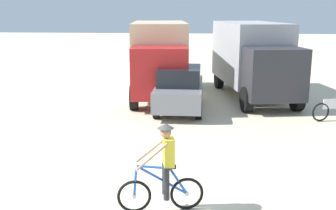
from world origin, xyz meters
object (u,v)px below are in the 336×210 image
box_truck_grey_hauler (253,56)px  cyclist_orange_shirt (164,171)px  sedan_parked (180,89)px  bicycle_spare (334,110)px  box_truck_tan_camper (160,55)px

box_truck_grey_hauler → cyclist_orange_shirt: box_truck_grey_hauler is taller
box_truck_grey_hauler → cyclist_orange_shirt: bearing=-104.8°
sedan_parked → bicycle_spare: size_ratio=2.54×
sedan_parked → bicycle_spare: 5.75m
box_truck_tan_camper → bicycle_spare: 7.87m
sedan_parked → cyclist_orange_shirt: (0.20, -8.25, -0.04)m
sedan_parked → cyclist_orange_shirt: bearing=-88.6°
box_truck_grey_hauler → sedan_parked: box_truck_grey_hauler is taller
box_truck_grey_hauler → box_truck_tan_camper: bearing=-179.2°
box_truck_tan_camper → cyclist_orange_shirt: bearing=-83.3°
box_truck_tan_camper → sedan_parked: 3.17m
box_truck_tan_camper → bicycle_spare: box_truck_tan_camper is taller
box_truck_grey_hauler → bicycle_spare: box_truck_grey_hauler is taller
bicycle_spare → sedan_parked: bearing=170.2°
cyclist_orange_shirt → box_truck_tan_camper: bearing=96.7°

